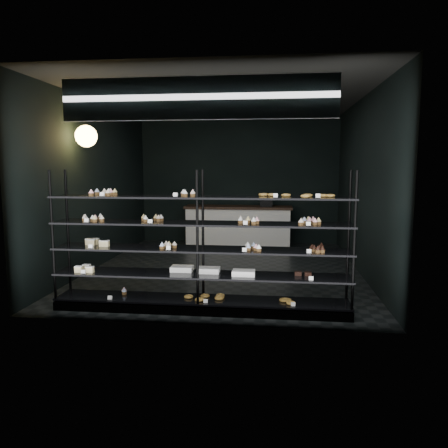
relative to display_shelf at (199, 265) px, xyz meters
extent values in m
cube|color=black|center=(0.08, 2.45, -0.62)|extent=(5.00, 6.00, 0.01)
cube|color=black|center=(0.08, 2.45, 2.57)|extent=(5.00, 6.00, 0.01)
cube|color=black|center=(0.08, 5.45, 0.97)|extent=(5.00, 0.01, 3.20)
cube|color=black|center=(0.08, -0.55, 0.97)|extent=(5.00, 0.01, 3.20)
cube|color=black|center=(-2.42, 2.45, 0.97)|extent=(0.01, 6.00, 3.20)
cube|color=black|center=(2.58, 2.45, 0.97)|extent=(0.01, 6.00, 3.20)
cube|color=black|center=(0.02, 0.00, -0.57)|extent=(4.00, 0.50, 0.12)
cylinder|color=black|center=(-1.95, -0.22, 0.36)|extent=(0.04, 0.04, 1.85)
cylinder|color=black|center=(-1.95, 0.22, 0.36)|extent=(0.04, 0.04, 1.85)
cylinder|color=black|center=(0.02, -0.22, 0.36)|extent=(0.04, 0.04, 1.85)
cylinder|color=black|center=(0.02, 0.22, 0.36)|extent=(0.04, 0.04, 1.85)
cylinder|color=black|center=(1.99, -0.22, 0.36)|extent=(0.04, 0.04, 1.85)
cylinder|color=black|center=(1.99, 0.22, 0.36)|extent=(0.04, 0.04, 1.85)
cube|color=black|center=(0.02, 0.00, -0.48)|extent=(4.00, 0.50, 0.03)
cube|color=black|center=(0.02, 0.00, -0.13)|extent=(4.00, 0.50, 0.02)
cube|color=black|center=(0.02, 0.00, 0.22)|extent=(4.00, 0.50, 0.02)
cube|color=black|center=(0.02, 0.00, 0.57)|extent=(4.00, 0.50, 0.02)
cube|color=black|center=(0.02, 0.00, 0.92)|extent=(4.00, 0.50, 0.02)
cube|color=white|center=(-1.27, -0.18, 0.96)|extent=(0.06, 0.04, 0.06)
cube|color=white|center=(-0.22, -0.18, 0.96)|extent=(0.06, 0.04, 0.06)
cube|color=white|center=(0.98, -0.18, 0.96)|extent=(0.05, 0.04, 0.06)
cube|color=white|center=(1.56, -0.18, 0.96)|extent=(0.06, 0.04, 0.06)
cube|color=white|center=(-1.44, -0.18, 0.61)|extent=(0.06, 0.04, 0.06)
cube|color=white|center=(-0.61, -0.18, 0.61)|extent=(0.05, 0.04, 0.06)
cube|color=white|center=(0.60, -0.18, 0.61)|extent=(0.05, 0.04, 0.06)
cube|color=white|center=(1.39, -0.18, 0.61)|extent=(0.06, 0.04, 0.06)
cube|color=white|center=(-1.44, -0.18, 0.26)|extent=(0.06, 0.04, 0.06)
cube|color=white|center=(-0.41, -0.18, 0.26)|extent=(0.06, 0.04, 0.06)
cube|color=white|center=(0.67, -0.18, 0.26)|extent=(0.05, 0.04, 0.06)
cube|color=white|center=(1.48, -0.18, 0.26)|extent=(0.06, 0.04, 0.06)
cube|color=white|center=(-1.51, -0.18, -0.09)|extent=(0.06, 0.04, 0.06)
cube|color=white|center=(1.43, -0.18, -0.09)|extent=(0.06, 0.04, 0.06)
cube|color=white|center=(-1.15, -0.18, -0.44)|extent=(0.06, 0.04, 0.06)
cube|color=white|center=(0.10, -0.18, -0.44)|extent=(0.05, 0.04, 0.06)
cube|color=white|center=(1.28, -0.18, -0.44)|extent=(0.06, 0.04, 0.06)
cube|color=#0C1C3E|center=(0.08, -0.47, 2.12)|extent=(3.20, 0.04, 0.45)
cube|color=white|center=(0.08, -0.49, 2.12)|extent=(3.30, 0.02, 0.50)
cylinder|color=black|center=(-2.12, 1.37, 2.27)|extent=(0.01, 0.01, 0.55)
sphere|color=#F1B754|center=(-2.12, 1.37, 1.82)|extent=(0.36, 0.36, 0.36)
cube|color=silver|center=(0.12, 4.95, -0.17)|extent=(2.52, 0.60, 0.92)
cube|color=black|center=(0.12, 4.95, 0.32)|extent=(2.62, 0.65, 0.06)
cube|color=black|center=(0.80, 4.95, 0.48)|extent=(0.30, 0.30, 0.25)
camera|label=1|loc=(1.01, -5.68, 1.33)|focal=35.00mm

